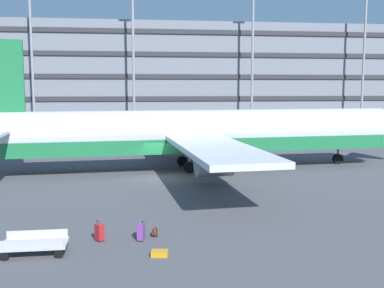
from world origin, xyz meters
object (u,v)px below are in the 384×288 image
Objects in this scene: airliner at (196,134)px; baggage_cart at (34,244)px; suitcase_red at (99,232)px; backpack_scuffed at (154,232)px; suitcase_laid_flat at (141,231)px; suitcase_large at (160,253)px.

airliner is 11.78× the size of baggage_cart.
baggage_cart is at bearing -152.26° from suitcase_red.
airliner reaches higher than backpack_scuffed.
baggage_cart is at bearing -116.36° from airliner.
suitcase_red is at bearing 175.95° from suitcase_laid_flat.
backpack_scuffed is at bearing -104.04° from airliner.
suitcase_laid_flat is at bearing -4.05° from suitcase_red.
suitcase_red is 3.31m from suitcase_large.
backpack_scuffed is 5.17m from baggage_cart.
suitcase_red reaches higher than baggage_cart.
backpack_scuffed is (-0.10, 2.37, 0.11)m from suitcase_large.
suitcase_red is 2.45m from backpack_scuffed.
suitcase_laid_flat is 1.83m from suitcase_red.
suitcase_laid_flat is 4.47m from baggage_cart.
airliner reaches higher than suitcase_red.
backpack_scuffed is (2.43, 0.26, -0.19)m from suitcase_red.
airliner is 17.62m from backpack_scuffed.
baggage_cart reaches higher than suitcase_large.
airliner reaches higher than suitcase_laid_flat.
suitcase_laid_flat is 1.75× the size of backpack_scuffed.
suitcase_large is at bearing -102.07° from airliner.
backpack_scuffed is (-4.22, -16.88, -2.75)m from airliner.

